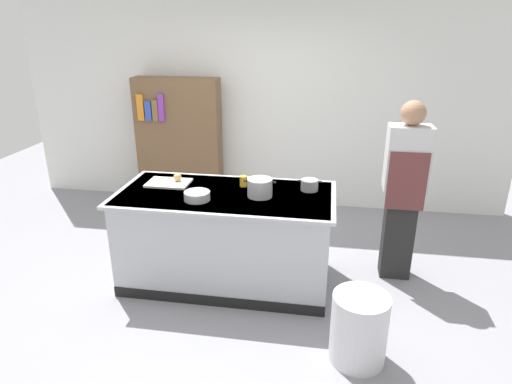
{
  "coord_description": "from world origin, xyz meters",
  "views": [
    {
      "loc": [
        0.88,
        -3.64,
        2.35
      ],
      "look_at": [
        0.25,
        0.2,
        0.85
      ],
      "focal_mm": 31.04,
      "sensor_mm": 36.0,
      "label": 1
    }
  ],
  "objects": [
    {
      "name": "onion",
      "position": [
        -0.51,
        0.19,
        0.96
      ],
      "size": [
        0.08,
        0.08,
        0.08
      ],
      "primitive_type": "sphere",
      "color": "tan",
      "rests_on": "cutting_board"
    },
    {
      "name": "trash_bin",
      "position": [
        1.19,
        -0.91,
        0.27
      ],
      "size": [
        0.41,
        0.41,
        0.54
      ],
      "primitive_type": "cylinder",
      "color": "silver",
      "rests_on": "ground_plane"
    },
    {
      "name": "person_chef",
      "position": [
        1.61,
        0.35,
        0.91
      ],
      "size": [
        0.38,
        0.25,
        1.72
      ],
      "rotation": [
        0.0,
        0.0,
        1.51
      ],
      "color": "#252525",
      "rests_on": "ground_plane"
    },
    {
      "name": "cutting_board",
      "position": [
        -0.59,
        0.15,
        0.91
      ],
      "size": [
        0.4,
        0.28,
        0.02
      ],
      "primitive_type": "cube",
      "color": "silver",
      "rests_on": "counter_island"
    },
    {
      "name": "stock_pot",
      "position": [
        0.32,
        -0.03,
        0.98
      ],
      "size": [
        0.29,
        0.22,
        0.16
      ],
      "color": "#B7BABF",
      "rests_on": "counter_island"
    },
    {
      "name": "bookshelf",
      "position": [
        -1.04,
        1.8,
        0.85
      ],
      "size": [
        1.1,
        0.31,
        1.7
      ],
      "color": "brown",
      "rests_on": "ground_plane"
    },
    {
      "name": "counter_island",
      "position": [
        0.0,
        -0.0,
        0.47
      ],
      "size": [
        1.98,
        0.98,
        0.9
      ],
      "color": "#B7BABF",
      "rests_on": "ground_plane"
    },
    {
      "name": "ground_plane",
      "position": [
        0.0,
        0.0,
        0.0
      ],
      "size": [
        10.0,
        10.0,
        0.0
      ],
      "primitive_type": "plane",
      "color": "gray"
    },
    {
      "name": "back_wall",
      "position": [
        0.0,
        2.1,
        1.5
      ],
      "size": [
        6.4,
        0.12,
        3.0
      ],
      "primitive_type": "cube",
      "color": "white",
      "rests_on": "ground_plane"
    },
    {
      "name": "juice_cup",
      "position": [
        0.13,
        0.2,
        0.95
      ],
      "size": [
        0.07,
        0.07,
        0.1
      ],
      "primitive_type": "cylinder",
      "color": "yellow",
      "rests_on": "counter_island"
    },
    {
      "name": "sauce_pan",
      "position": [
        0.75,
        0.2,
        0.95
      ],
      "size": [
        0.23,
        0.16,
        0.1
      ],
      "color": "#99999E",
      "rests_on": "counter_island"
    },
    {
      "name": "mixing_bowl",
      "position": [
        -0.2,
        -0.2,
        0.94
      ],
      "size": [
        0.23,
        0.23,
        0.08
      ],
      "primitive_type": "cylinder",
      "color": "#B7BABF",
      "rests_on": "counter_island"
    }
  ]
}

